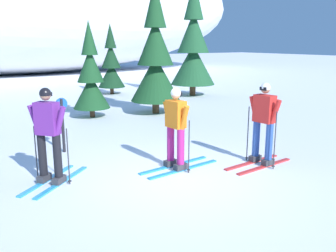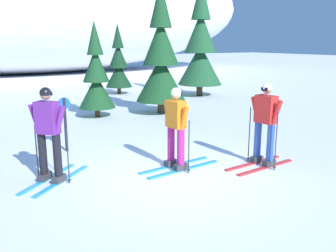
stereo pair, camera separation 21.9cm
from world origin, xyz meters
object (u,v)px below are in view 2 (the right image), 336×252
skier_red_jacket (265,123)px  pine_tree_center (161,59)px  pine_tree_center_right (118,65)px  pine_tree_far_right (200,48)px  skier_purple_jacket (49,134)px  trail_marker_post (65,121)px  skier_orange_jacket (176,128)px  pine_tree_center_left (96,78)px

skier_red_jacket → pine_tree_center: size_ratio=0.38×
pine_tree_center_right → pine_tree_far_right: bearing=-41.0°
pine_tree_center_right → skier_purple_jacket: bearing=-120.0°
pine_tree_center → trail_marker_post: pine_tree_center is taller
skier_orange_jacket → pine_tree_far_right: 10.72m
pine_tree_far_right → pine_tree_center_left: bearing=-159.2°
trail_marker_post → skier_orange_jacket: bearing=-57.4°
skier_purple_jacket → pine_tree_far_right: (9.03, 7.69, 1.34)m
skier_orange_jacket → pine_tree_center_right: (3.60, 10.94, 0.56)m
pine_tree_center_right → skier_orange_jacket: bearing=-108.2°
skier_red_jacket → pine_tree_center: pine_tree_center is taller
skier_purple_jacket → trail_marker_post: size_ratio=1.37×
skier_red_jacket → trail_marker_post: skier_red_jacket is taller
skier_orange_jacket → pine_tree_center_right: bearing=71.8°
pine_tree_center_left → skier_purple_jacket: bearing=-118.8°
skier_orange_jacket → pine_tree_center_left: pine_tree_center_left is taller
pine_tree_center_left → trail_marker_post: bearing=-121.0°
pine_tree_center → pine_tree_center_right: 5.62m
pine_tree_center_left → pine_tree_far_right: bearing=20.8°
skier_red_jacket → pine_tree_far_right: 10.40m
skier_purple_jacket → skier_orange_jacket: 2.46m
pine_tree_center_left → trail_marker_post: 4.17m
pine_tree_center_left → skier_red_jacket: bearing=-80.4°
skier_red_jacket → pine_tree_center_right: (1.89, 11.70, 0.51)m
skier_purple_jacket → pine_tree_center_left: 6.15m
pine_tree_center_left → pine_tree_center: 2.37m
skier_red_jacket → pine_tree_center_right: 11.87m
skier_purple_jacket → pine_tree_center: pine_tree_center is taller
skier_purple_jacket → skier_red_jacket: bearing=-18.4°
pine_tree_far_right → trail_marker_post: bearing=-144.5°
pine_tree_center_left → pine_tree_center_right: (3.03, 4.97, 0.07)m
skier_red_jacket → skier_purple_jacket: size_ratio=0.98×
skier_red_jacket → pine_tree_center_left: (-1.14, 6.74, 0.44)m
skier_purple_jacket → pine_tree_far_right: size_ratio=0.33×
pine_tree_center_left → pine_tree_far_right: (6.08, 2.31, 0.91)m
skier_purple_jacket → pine_tree_center_right: bearing=60.0°
skier_red_jacket → trail_marker_post: (-3.26, 3.20, -0.18)m
pine_tree_center_left → pine_tree_center_right: 5.82m
skier_red_jacket → skier_orange_jacket: (-1.70, 0.76, -0.05)m
trail_marker_post → skier_red_jacket: bearing=-44.4°
skier_orange_jacket → pine_tree_center_right: 11.53m
pine_tree_center → skier_red_jacket: bearing=-100.1°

